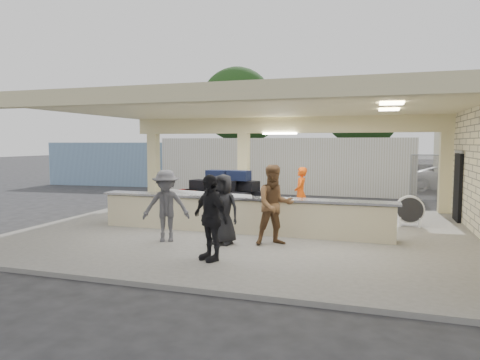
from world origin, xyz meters
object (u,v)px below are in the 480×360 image
(passenger_d, at_px, (223,209))
(container_blue, at_px, (132,164))
(baggage_handler, at_px, (301,193))
(passenger_b, at_px, (210,217))
(container_white, at_px, (283,165))
(passenger_a, at_px, (275,205))
(car_white_a, at_px, (462,179))
(drum_fan, at_px, (410,210))
(baggage_counter, at_px, (240,215))
(car_dark, at_px, (435,176))
(luggage_cart, at_px, (224,195))
(passenger_c, at_px, (166,206))

(passenger_d, xyz_separation_m, container_blue, (-10.50, 13.05, 0.33))
(baggage_handler, bearing_deg, passenger_b, -14.43)
(baggage_handler, height_order, container_white, container_white)
(passenger_a, distance_m, passenger_d, 1.24)
(car_white_a, relative_size, container_blue, 0.50)
(passenger_d, bearing_deg, drum_fan, 47.98)
(baggage_counter, distance_m, car_dark, 16.19)
(car_white_a, distance_m, container_blue, 18.31)
(drum_fan, xyz_separation_m, passenger_d, (-4.47, -3.74, 0.37))
(baggage_handler, relative_size, passenger_a, 0.87)
(passenger_d, bearing_deg, passenger_a, 21.98)
(passenger_b, height_order, car_white_a, passenger_b)
(luggage_cart, relative_size, passenger_c, 1.74)
(baggage_handler, bearing_deg, container_blue, -131.77)
(container_blue, bearing_deg, baggage_counter, -51.93)
(passenger_b, distance_m, passenger_c, 2.07)
(passenger_a, distance_m, container_blue, 17.31)
(baggage_counter, relative_size, container_blue, 0.84)
(passenger_a, bearing_deg, car_dark, 42.43)
(passenger_b, relative_size, car_white_a, 0.36)
(passenger_d, height_order, container_blue, container_blue)
(passenger_d, bearing_deg, baggage_counter, 98.29)
(container_white, bearing_deg, passenger_d, -83.93)
(drum_fan, height_order, passenger_b, passenger_b)
(luggage_cart, xyz_separation_m, container_blue, (-9.66, 10.63, 0.29))
(drum_fan, distance_m, passenger_b, 6.68)
(passenger_c, distance_m, passenger_d, 1.43)
(car_white_a, bearing_deg, baggage_handler, 165.73)
(passenger_c, bearing_deg, drum_fan, 11.30)
(luggage_cart, xyz_separation_m, passenger_a, (2.04, -2.12, 0.08))
(passenger_c, height_order, passenger_d, passenger_c)
(car_dark, bearing_deg, luggage_cart, -167.09)
(container_white, distance_m, container_blue, 9.46)
(baggage_counter, height_order, passenger_d, passenger_d)
(passenger_b, distance_m, passenger_d, 1.44)
(drum_fan, xyz_separation_m, car_dark, (2.19, 12.40, 0.09))
(passenger_d, xyz_separation_m, car_dark, (6.65, 16.13, -0.27))
(baggage_counter, relative_size, container_white, 0.64)
(passenger_a, bearing_deg, luggage_cart, 105.38)
(passenger_a, height_order, container_blue, container_blue)
(baggage_counter, relative_size, luggage_cart, 2.67)
(drum_fan, distance_m, passenger_c, 7.08)
(baggage_handler, relative_size, passenger_b, 0.93)
(passenger_b, bearing_deg, passenger_a, 92.81)
(car_dark, height_order, container_white, container_white)
(passenger_a, distance_m, car_white_a, 15.70)
(passenger_c, distance_m, car_dark, 18.20)
(baggage_handler, height_order, passenger_d, passenger_d)
(baggage_handler, height_order, car_white_a, baggage_handler)
(car_dark, xyz_separation_m, container_blue, (-17.15, -3.09, 0.60))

